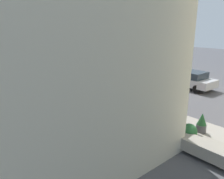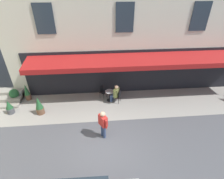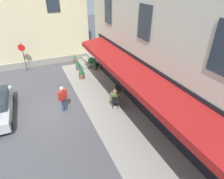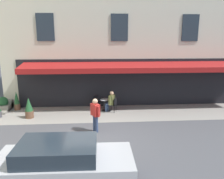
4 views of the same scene
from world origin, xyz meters
name	(u,v)px [view 2 (image 2 of 4)]	position (x,y,z in m)	size (l,w,h in m)	color
ground_plane	(103,146)	(0.00, 0.00, 0.00)	(70.00, 70.00, 0.00)	#4C4C51
sidewalk_cafe_terrace	(148,102)	(-3.25, -3.40, 0.00)	(20.50, 3.20, 0.01)	gray
back_alley_steps	(5,97)	(6.60, -4.59, 0.24)	(2.40, 1.75, 0.60)	gray
cafe_table_near_entrance	(110,94)	(-0.64, -3.88, 0.49)	(0.60, 0.60, 0.75)	black
cafe_chair_black_facing_street	(118,96)	(-1.21, -3.61, 0.55)	(0.53, 0.53, 0.91)	black
cafe_chair_black_by_window	(102,91)	(-0.16, -4.28, 0.55)	(0.56, 0.56, 0.91)	black
seated_companion_in_olive	(115,93)	(-1.02, -3.70, 0.71)	(0.66, 0.63, 1.33)	navy
walking_pedestrian_in_red	(103,123)	(-0.07, -0.64, 0.98)	(0.48, 0.61, 1.67)	navy
potted_plant_under_sign	(9,107)	(5.63, -3.07, 0.45)	(0.43, 0.43, 0.92)	#4C4C51
potted_plant_mid_terrace	(14,95)	(5.84, -4.44, 0.48)	(0.62, 0.62, 0.88)	brown
potted_plant_entrance_left	(39,106)	(3.75, -2.87, 0.59)	(0.47, 0.47, 1.21)	brown
potted_plant_by_steps	(27,92)	(5.00, -4.50, 0.59)	(0.37, 0.37, 1.20)	brown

